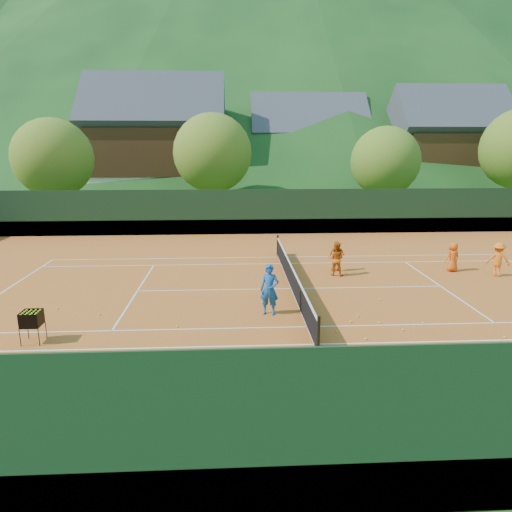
{
  "coord_description": "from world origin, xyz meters",
  "views": [
    {
      "loc": [
        -2.44,
        -18.13,
        5.92
      ],
      "look_at": [
        -1.5,
        0.0,
        1.45
      ],
      "focal_mm": 32.0,
      "sensor_mm": 36.0,
      "label": 1
    }
  ],
  "objects_px": {
    "ball_hopper": "(32,319)",
    "chalet_left": "(157,147)",
    "tennis_net": "(292,277)",
    "chalet_mid": "(307,152)",
    "student_b": "(337,256)",
    "chalet_right": "(445,150)",
    "student_a": "(336,259)",
    "student_d": "(498,259)",
    "student_c": "(453,257)",
    "coach": "(269,290)"
  },
  "relations": [
    {
      "from": "chalet_left",
      "to": "student_a",
      "type": "bearing_deg",
      "value": -66.39
    },
    {
      "from": "chalet_left",
      "to": "chalet_right",
      "type": "xyz_separation_m",
      "value": [
        30.0,
        0.0,
        -0.39
      ]
    },
    {
      "from": "ball_hopper",
      "to": "chalet_mid",
      "type": "relative_size",
      "value": 0.08
    },
    {
      "from": "coach",
      "to": "chalet_left",
      "type": "distance_m",
      "value": 34.38
    },
    {
      "from": "student_a",
      "to": "student_b",
      "type": "xyz_separation_m",
      "value": [
        0.19,
        0.72,
        -0.05
      ]
    },
    {
      "from": "student_b",
      "to": "tennis_net",
      "type": "bearing_deg",
      "value": 25.44
    },
    {
      "from": "student_a",
      "to": "chalet_mid",
      "type": "distance_m",
      "value": 32.58
    },
    {
      "from": "student_c",
      "to": "tennis_net",
      "type": "relative_size",
      "value": 0.12
    },
    {
      "from": "student_c",
      "to": "student_d",
      "type": "bearing_deg",
      "value": 137.74
    },
    {
      "from": "student_a",
      "to": "chalet_mid",
      "type": "relative_size",
      "value": 0.12
    },
    {
      "from": "student_d",
      "to": "tennis_net",
      "type": "height_order",
      "value": "student_d"
    },
    {
      "from": "coach",
      "to": "chalet_right",
      "type": "distance_m",
      "value": 39.35
    },
    {
      "from": "ball_hopper",
      "to": "chalet_mid",
      "type": "height_order",
      "value": "chalet_mid"
    },
    {
      "from": "coach",
      "to": "chalet_right",
      "type": "height_order",
      "value": "chalet_right"
    },
    {
      "from": "student_d",
      "to": "chalet_mid",
      "type": "relative_size",
      "value": 0.12
    },
    {
      "from": "coach",
      "to": "student_c",
      "type": "xyz_separation_m",
      "value": [
        9.14,
        5.18,
        -0.22
      ]
    },
    {
      "from": "tennis_net",
      "to": "student_b",
      "type": "bearing_deg",
      "value": 46.64
    },
    {
      "from": "student_a",
      "to": "tennis_net",
      "type": "relative_size",
      "value": 0.13
    },
    {
      "from": "chalet_right",
      "to": "ball_hopper",
      "type": "bearing_deg",
      "value": -129.3
    },
    {
      "from": "student_a",
      "to": "student_c",
      "type": "distance_m",
      "value": 5.7
    },
    {
      "from": "chalet_right",
      "to": "chalet_left",
      "type": "bearing_deg",
      "value": -180.0
    },
    {
      "from": "chalet_left",
      "to": "coach",
      "type": "bearing_deg",
      "value": -74.97
    },
    {
      "from": "student_d",
      "to": "coach",
      "type": "bearing_deg",
      "value": 43.54
    },
    {
      "from": "coach",
      "to": "chalet_mid",
      "type": "bearing_deg",
      "value": 94.27
    },
    {
      "from": "student_c",
      "to": "chalet_left",
      "type": "distance_m",
      "value": 33.39
    },
    {
      "from": "student_c",
      "to": "ball_hopper",
      "type": "distance_m",
      "value": 18.01
    },
    {
      "from": "student_a",
      "to": "student_d",
      "type": "distance_m",
      "value": 7.36
    },
    {
      "from": "tennis_net",
      "to": "chalet_mid",
      "type": "relative_size",
      "value": 0.95
    },
    {
      "from": "coach",
      "to": "student_b",
      "type": "distance_m",
      "value": 6.6
    },
    {
      "from": "student_a",
      "to": "student_c",
      "type": "bearing_deg",
      "value": -154.09
    },
    {
      "from": "chalet_right",
      "to": "coach",
      "type": "bearing_deg",
      "value": -122.77
    },
    {
      "from": "student_a",
      "to": "student_d",
      "type": "xyz_separation_m",
      "value": [
        7.34,
        -0.52,
        0.0
      ]
    },
    {
      "from": "ball_hopper",
      "to": "chalet_mid",
      "type": "xyz_separation_m",
      "value": [
        14.55,
        38.88,
        4.22
      ]
    },
    {
      "from": "student_a",
      "to": "chalet_mid",
      "type": "height_order",
      "value": "chalet_mid"
    },
    {
      "from": "student_c",
      "to": "chalet_left",
      "type": "xyz_separation_m",
      "value": [
        -17.97,
        27.71,
        4.93
      ]
    },
    {
      "from": "student_b",
      "to": "tennis_net",
      "type": "height_order",
      "value": "student_b"
    },
    {
      "from": "chalet_mid",
      "to": "student_a",
      "type": "bearing_deg",
      "value": -96.61
    },
    {
      "from": "chalet_right",
      "to": "student_d",
      "type": "bearing_deg",
      "value": -109.93
    },
    {
      "from": "student_c",
      "to": "student_d",
      "type": "distance_m",
      "value": 1.89
    },
    {
      "from": "chalet_mid",
      "to": "chalet_right",
      "type": "xyz_separation_m",
      "value": [
        14.0,
        -4.0,
        0.27
      ]
    },
    {
      "from": "tennis_net",
      "to": "chalet_left",
      "type": "height_order",
      "value": "chalet_left"
    },
    {
      "from": "student_b",
      "to": "student_c",
      "type": "relative_size",
      "value": 1.05
    },
    {
      "from": "ball_hopper",
      "to": "chalet_right",
      "type": "height_order",
      "value": "chalet_right"
    },
    {
      "from": "student_b",
      "to": "student_c",
      "type": "bearing_deg",
      "value": 155.43
    },
    {
      "from": "ball_hopper",
      "to": "chalet_left",
      "type": "height_order",
      "value": "chalet_left"
    },
    {
      "from": "coach",
      "to": "chalet_right",
      "type": "relative_size",
      "value": 0.15
    },
    {
      "from": "tennis_net",
      "to": "chalet_mid",
      "type": "height_order",
      "value": "chalet_mid"
    },
    {
      "from": "student_b",
      "to": "tennis_net",
      "type": "distance_m",
      "value": 3.61
    },
    {
      "from": "student_d",
      "to": "chalet_left",
      "type": "bearing_deg",
      "value": -33.6
    },
    {
      "from": "student_b",
      "to": "chalet_mid",
      "type": "bearing_deg",
      "value": -117.61
    }
  ]
}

